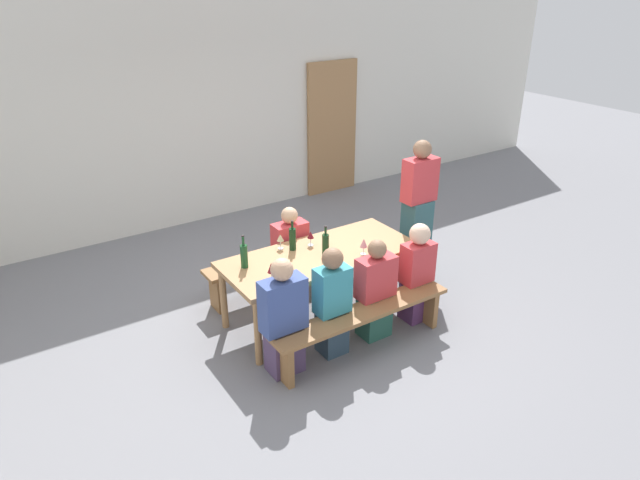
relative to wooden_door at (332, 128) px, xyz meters
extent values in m
plane|color=slate|center=(-2.28, -3.11, -1.05)|extent=(24.00, 24.00, 0.00)
cube|color=silver|center=(-2.28, 0.14, 0.55)|extent=(14.00, 0.20, 3.20)
cube|color=#9E7247|center=(0.00, 0.00, 0.00)|extent=(0.90, 0.06, 2.10)
cube|color=#9E7247|center=(-2.28, -3.11, -0.33)|extent=(2.02, 0.86, 0.05)
cylinder|color=#9E7247|center=(-3.21, -3.48, -0.70)|extent=(0.07, 0.07, 0.70)
cylinder|color=#9E7247|center=(-1.35, -3.48, -0.70)|extent=(0.07, 0.07, 0.70)
cylinder|color=#9E7247|center=(-3.21, -2.74, -0.70)|extent=(0.07, 0.07, 0.70)
cylinder|color=#9E7247|center=(-1.35, -2.74, -0.70)|extent=(0.07, 0.07, 0.70)
cube|color=olive|center=(-2.28, -3.84, -0.62)|extent=(1.92, 0.30, 0.04)
cube|color=olive|center=(-3.14, -3.84, -0.84)|extent=(0.06, 0.24, 0.41)
cube|color=olive|center=(-1.42, -3.84, -0.84)|extent=(0.06, 0.24, 0.41)
cube|color=olive|center=(-2.28, -2.38, -0.62)|extent=(1.92, 0.30, 0.04)
cube|color=olive|center=(-3.14, -2.38, -0.84)|extent=(0.06, 0.24, 0.41)
cube|color=olive|center=(-1.42, -2.38, -0.84)|extent=(0.06, 0.24, 0.41)
cylinder|color=#143319|center=(-2.25, -3.16, -0.19)|extent=(0.07, 0.07, 0.22)
cylinder|color=#143319|center=(-2.25, -3.16, -0.04)|extent=(0.02, 0.02, 0.08)
cylinder|color=black|center=(-2.25, -3.16, 0.01)|extent=(0.03, 0.03, 0.01)
cylinder|color=#194723|center=(-3.06, -2.95, -0.18)|extent=(0.07, 0.07, 0.23)
cylinder|color=#194723|center=(-3.06, -2.95, -0.02)|extent=(0.02, 0.02, 0.10)
cylinder|color=black|center=(-3.06, -2.95, 0.03)|extent=(0.03, 0.03, 0.01)
cylinder|color=#143319|center=(-2.47, -2.88, -0.18)|extent=(0.07, 0.07, 0.23)
cylinder|color=#143319|center=(-2.47, -2.88, -0.03)|extent=(0.02, 0.02, 0.08)
cylinder|color=black|center=(-2.47, -2.88, 0.02)|extent=(0.03, 0.03, 0.01)
cylinder|color=silver|center=(-2.96, -3.31, -0.30)|extent=(0.06, 0.06, 0.01)
cylinder|color=silver|center=(-2.96, -3.31, -0.26)|extent=(0.01, 0.01, 0.07)
cone|color=maroon|center=(-2.96, -3.31, -0.18)|extent=(0.07, 0.07, 0.10)
cylinder|color=silver|center=(-2.14, -2.98, -0.30)|extent=(0.06, 0.06, 0.01)
cylinder|color=silver|center=(-2.14, -2.98, -0.26)|extent=(0.01, 0.01, 0.07)
cone|color=maroon|center=(-2.14, -2.98, -0.19)|extent=(0.06, 0.06, 0.07)
cylinder|color=silver|center=(-1.93, -3.37, -0.30)|extent=(0.06, 0.06, 0.01)
cylinder|color=silver|center=(-1.93, -3.37, -0.26)|extent=(0.01, 0.01, 0.08)
cone|color=#D18C93|center=(-1.93, -3.37, -0.17)|extent=(0.07, 0.07, 0.09)
cylinder|color=silver|center=(-2.56, -2.79, -0.30)|extent=(0.06, 0.06, 0.01)
cylinder|color=silver|center=(-2.56, -2.79, -0.25)|extent=(0.01, 0.01, 0.08)
cone|color=beige|center=(-2.56, -2.79, -0.17)|extent=(0.07, 0.07, 0.07)
cylinder|color=silver|center=(-2.26, -2.89, -0.30)|extent=(0.06, 0.06, 0.01)
cylinder|color=silver|center=(-2.26, -2.89, -0.25)|extent=(0.01, 0.01, 0.08)
cone|color=maroon|center=(-2.26, -2.89, -0.18)|extent=(0.07, 0.07, 0.07)
cube|color=#4E3B5D|center=(-3.06, -3.69, -0.83)|extent=(0.31, 0.24, 0.45)
cube|color=#384C8C|center=(-3.06, -3.69, -0.35)|extent=(0.41, 0.20, 0.50)
sphere|color=tan|center=(-3.06, -3.69, 0.00)|extent=(0.20, 0.20, 0.20)
cube|color=#2C4151|center=(-2.53, -3.69, -0.83)|extent=(0.25, 0.24, 0.45)
cube|color=teal|center=(-2.53, -3.69, -0.37)|extent=(0.33, 0.20, 0.46)
sphere|color=#846047|center=(-2.53, -3.69, -0.04)|extent=(0.20, 0.20, 0.20)
cube|color=#265749|center=(-2.02, -3.69, -0.83)|extent=(0.29, 0.24, 0.45)
cube|color=#C6383D|center=(-2.02, -3.69, -0.39)|extent=(0.39, 0.20, 0.42)
sphere|color=#846047|center=(-2.02, -3.69, -0.09)|extent=(0.18, 0.18, 0.18)
cube|color=#532D5A|center=(-1.48, -3.69, -0.83)|extent=(0.25, 0.24, 0.45)
cube|color=#C6383D|center=(-1.48, -3.69, -0.39)|extent=(0.33, 0.20, 0.43)
sphere|color=beige|center=(-1.48, -3.69, -0.07)|extent=(0.21, 0.21, 0.21)
cube|color=brown|center=(-2.30, -2.53, -0.83)|extent=(0.29, 0.24, 0.45)
cube|color=#C6383D|center=(-2.30, -2.53, -0.39)|extent=(0.38, 0.20, 0.42)
sphere|color=tan|center=(-2.30, -2.53, -0.08)|extent=(0.18, 0.18, 0.18)
cube|color=#2E585D|center=(-0.85, -2.98, -0.56)|extent=(0.30, 0.24, 0.97)
cube|color=#C6383D|center=(-0.85, -2.98, 0.17)|extent=(0.40, 0.20, 0.50)
sphere|color=#846047|center=(-0.85, -2.98, 0.53)|extent=(0.21, 0.21, 0.21)
camera|label=1|loc=(-5.17, -7.47, 2.33)|focal=32.38mm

